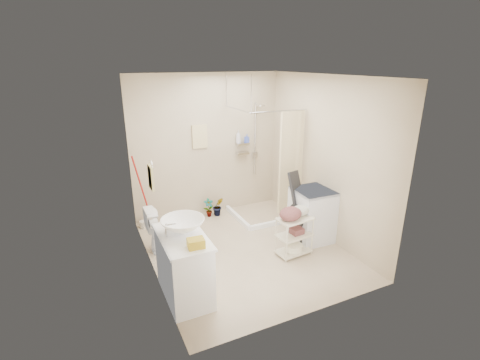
{
  "coord_description": "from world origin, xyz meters",
  "views": [
    {
      "loc": [
        -2.09,
        -4.27,
        2.8
      ],
      "look_at": [
        0.02,
        0.25,
        1.07
      ],
      "focal_mm": 26.0,
      "sensor_mm": 36.0,
      "label": 1
    }
  ],
  "objects_px": {
    "toilet": "(169,228)",
    "laundry_rack": "(294,233)",
    "vanity": "(184,266)",
    "washing_machine": "(312,215)"
  },
  "relations": [
    {
      "from": "toilet",
      "to": "laundry_rack",
      "type": "distance_m",
      "value": 1.91
    },
    {
      "from": "vanity",
      "to": "toilet",
      "type": "height_order",
      "value": "vanity"
    },
    {
      "from": "washing_machine",
      "to": "laundry_rack",
      "type": "bearing_deg",
      "value": -149.9
    },
    {
      "from": "toilet",
      "to": "vanity",
      "type": "bearing_deg",
      "value": 174.11
    },
    {
      "from": "vanity",
      "to": "washing_machine",
      "type": "bearing_deg",
      "value": 13.05
    },
    {
      "from": "vanity",
      "to": "laundry_rack",
      "type": "relative_size",
      "value": 1.32
    },
    {
      "from": "toilet",
      "to": "washing_machine",
      "type": "bearing_deg",
      "value": -107.7
    },
    {
      "from": "washing_machine",
      "to": "laundry_rack",
      "type": "relative_size",
      "value": 1.2
    },
    {
      "from": "toilet",
      "to": "washing_machine",
      "type": "height_order",
      "value": "washing_machine"
    },
    {
      "from": "washing_machine",
      "to": "laundry_rack",
      "type": "height_order",
      "value": "washing_machine"
    }
  ]
}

